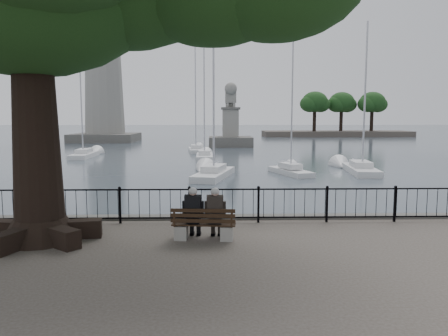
{
  "coord_description": "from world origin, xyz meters",
  "views": [
    {
      "loc": [
        -0.29,
        -9.91,
        3.07
      ],
      "look_at": [
        0.0,
        2.5,
        1.6
      ],
      "focal_mm": 35.0,
      "sensor_mm": 36.0,
      "label": 1
    }
  ],
  "objects_px": {
    "person_right": "(215,215)",
    "person_left": "(194,215)",
    "lighthouse": "(103,60)",
    "lion_monument": "(230,130)",
    "bench": "(204,228)"
  },
  "relations": [
    {
      "from": "person_right",
      "to": "person_left",
      "type": "bearing_deg",
      "value": 175.05
    },
    {
      "from": "person_left",
      "to": "lighthouse",
      "type": "height_order",
      "value": "lighthouse"
    },
    {
      "from": "person_left",
      "to": "person_right",
      "type": "relative_size",
      "value": 1.0
    },
    {
      "from": "person_left",
      "to": "lion_monument",
      "type": "distance_m",
      "value": 49.17
    },
    {
      "from": "bench",
      "to": "person_right",
      "type": "height_order",
      "value": "person_right"
    },
    {
      "from": "bench",
      "to": "lion_monument",
      "type": "relative_size",
      "value": 0.19
    },
    {
      "from": "bench",
      "to": "lion_monument",
      "type": "xyz_separation_m",
      "value": [
        2.55,
        49.2,
        0.88
      ]
    },
    {
      "from": "person_right",
      "to": "lion_monument",
      "type": "distance_m",
      "value": 49.19
    },
    {
      "from": "person_left",
      "to": "lighthouse",
      "type": "relative_size",
      "value": 0.04
    },
    {
      "from": "bench",
      "to": "lighthouse",
      "type": "xyz_separation_m",
      "value": [
        -17.45,
        61.27,
        11.71
      ]
    },
    {
      "from": "bench",
      "to": "person_left",
      "type": "xyz_separation_m",
      "value": [
        -0.26,
        0.11,
        0.32
      ]
    },
    {
      "from": "person_left",
      "to": "lion_monument",
      "type": "xyz_separation_m",
      "value": [
        2.8,
        49.09,
        0.56
      ]
    },
    {
      "from": "lighthouse",
      "to": "lion_monument",
      "type": "relative_size",
      "value": 3.55
    },
    {
      "from": "person_left",
      "to": "lion_monument",
      "type": "relative_size",
      "value": 0.15
    },
    {
      "from": "person_left",
      "to": "person_right",
      "type": "height_order",
      "value": "same"
    }
  ]
}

